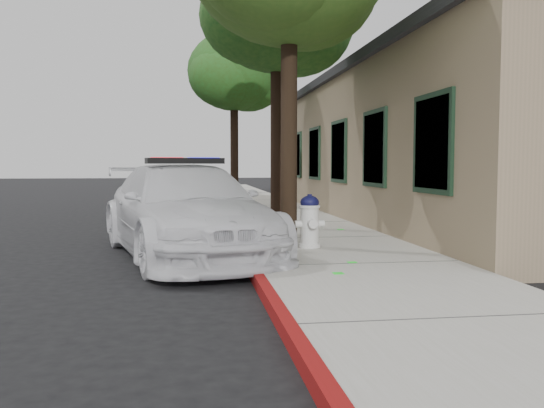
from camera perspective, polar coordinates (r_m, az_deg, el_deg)
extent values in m
plane|color=black|center=(8.21, -2.32, -7.27)|extent=(120.00, 120.00, 0.00)
cube|color=#99968B|center=(11.37, 4.16, -3.73)|extent=(3.20, 60.00, 0.15)
cube|color=maroon|center=(11.15, -3.61, -3.86)|extent=(0.14, 60.00, 0.16)
cube|color=#89745A|center=(18.60, 15.68, 5.07)|extent=(7.00, 20.00, 4.00)
cube|color=black|center=(18.77, 15.81, 11.56)|extent=(7.30, 20.30, 0.24)
cube|color=black|center=(9.86, 15.76, 5.87)|extent=(0.08, 1.48, 1.68)
cube|color=black|center=(12.66, 10.21, 5.51)|extent=(0.08, 1.48, 1.68)
cube|color=black|center=(15.53, 6.69, 5.25)|extent=(0.08, 1.48, 1.68)
cube|color=black|center=(18.45, 4.28, 5.07)|extent=(0.08, 1.48, 1.68)
cube|color=black|center=(21.39, 2.53, 4.93)|extent=(0.08, 1.48, 1.68)
cube|color=black|center=(24.34, 1.21, 4.82)|extent=(0.08, 1.48, 1.68)
cube|color=black|center=(27.30, 0.17, 4.73)|extent=(0.08, 1.48, 1.68)
imported|color=silver|center=(9.94, -8.64, -0.67)|extent=(3.57, 5.91, 1.60)
cube|color=black|center=(9.91, -8.69, 4.30)|extent=(1.23, 0.58, 0.10)
cube|color=red|center=(9.84, -10.50, 4.31)|extent=(0.56, 0.36, 0.11)
cube|color=#0F0EEE|center=(10.00, -6.91, 4.34)|extent=(0.56, 0.36, 0.11)
cylinder|color=silver|center=(10.03, 3.77, -4.14)|extent=(0.39, 0.39, 0.07)
cylinder|color=silver|center=(9.99, 3.78, -2.17)|extent=(0.32, 0.32, 0.63)
cylinder|color=silver|center=(9.96, 3.78, -0.25)|extent=(0.36, 0.36, 0.05)
ellipsoid|color=#0E0E35|center=(9.96, 3.79, 0.15)|extent=(0.33, 0.33, 0.25)
cylinder|color=#0E0E35|center=(9.95, 3.79, 0.79)|extent=(0.08, 0.08, 0.07)
cylinder|color=silver|center=(9.94, 2.70, -2.03)|extent=(0.14, 0.13, 0.13)
cylinder|color=silver|center=(10.04, 4.84, -1.98)|extent=(0.14, 0.13, 0.13)
cylinder|color=silver|center=(9.80, 4.07, -1.99)|extent=(0.17, 0.14, 0.16)
cylinder|color=black|center=(10.02, 1.71, 7.13)|extent=(0.29, 0.29, 4.00)
cylinder|color=black|center=(13.05, 0.46, 6.33)|extent=(0.28, 0.28, 3.97)
ellipsoid|color=#164717|center=(13.49, 0.47, 18.94)|extent=(3.32, 3.32, 2.82)
ellipsoid|color=#164717|center=(13.74, 2.33, 17.28)|extent=(2.68, 2.68, 2.28)
ellipsoid|color=#164717|center=(13.23, -1.48, 18.28)|extent=(2.57, 2.57, 2.19)
cylinder|color=black|center=(19.58, -3.79, 5.10)|extent=(0.27, 0.27, 3.66)
ellipsoid|color=#274616|center=(19.82, -3.83, 13.14)|extent=(3.14, 3.14, 2.67)
ellipsoid|color=#274616|center=(20.07, -2.41, 12.12)|extent=(2.41, 2.41, 2.05)
ellipsoid|color=#274616|center=(19.44, -4.61, 12.69)|extent=(2.51, 2.51, 2.13)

